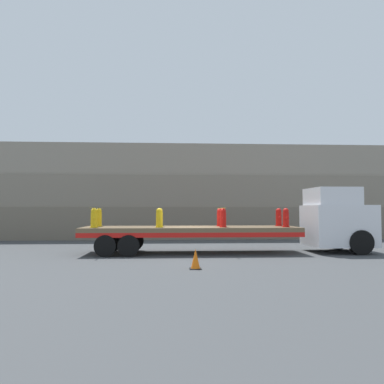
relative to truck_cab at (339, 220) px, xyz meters
The scene contains 15 objects.
ground_plane 7.07m from the truck_cab, behind, with size 120.00×120.00×0.00m, color #3F4244.
rock_cliff 11.51m from the truck_cab, 127.39° to the left, with size 60.00×3.30×6.39m.
truck_cab is the anchor object (origin of this frame).
flatbed_trailer 7.45m from the truck_cab, behind, with size 9.65×2.62×1.19m.
fire_hydrant_yellow_near_0 11.15m from the truck_cab, behind, with size 0.34×0.52×0.84m.
fire_hydrant_yellow_far_0 11.15m from the truck_cab, behind, with size 0.34×0.52×0.84m.
fire_hydrant_yellow_near_1 8.34m from the truck_cab, behind, with size 0.34×0.52×0.84m.
fire_hydrant_yellow_far_1 8.34m from the truck_cab, behind, with size 0.34×0.52×0.84m.
fire_hydrant_red_near_2 5.53m from the truck_cab, behind, with size 0.34×0.52×0.84m.
fire_hydrant_red_far_2 5.53m from the truck_cab, behind, with size 0.34×0.52×0.84m.
fire_hydrant_red_near_3 2.74m from the truck_cab, 168.33° to the right, with size 0.34×0.52×0.84m.
fire_hydrant_red_far_3 2.74m from the truck_cab, 168.33° to the left, with size 0.34×0.52×0.84m.
cargo_strap_rear 11.15m from the truck_cab, behind, with size 0.05×2.72×0.01m.
cargo_strap_middle 5.53m from the truck_cab, behind, with size 0.05×2.72×0.01m.
traffic_cone 8.42m from the truck_cab, 146.92° to the right, with size 0.39×0.39×0.66m.
Camera 1 is at (-0.89, -16.98, 1.96)m, focal length 35.00 mm.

